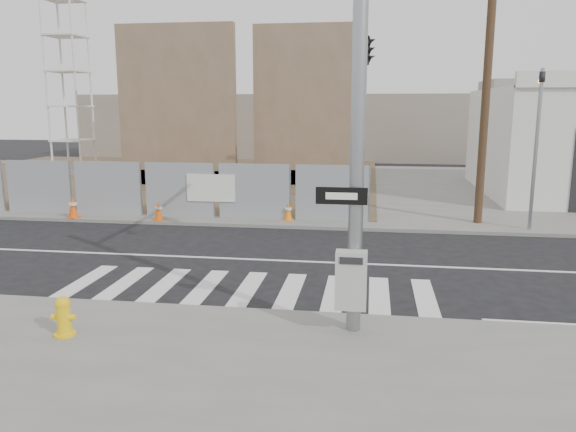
# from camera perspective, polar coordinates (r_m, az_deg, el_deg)

# --- Properties ---
(ground) EXTENTS (100.00, 100.00, 0.00)m
(ground) POSITION_cam_1_polar(r_m,az_deg,el_deg) (15.41, -2.11, -4.50)
(ground) COLOR black
(ground) RESTS_ON ground
(sidewalk_far) EXTENTS (50.00, 20.00, 0.12)m
(sidewalk_far) POSITION_cam_1_polar(r_m,az_deg,el_deg) (29.01, 2.96, 3.02)
(sidewalk_far) COLOR slate
(sidewalk_far) RESTS_ON ground
(signal_pole) EXTENTS (0.96, 5.87, 7.00)m
(signal_pole) POSITION_cam_1_polar(r_m,az_deg,el_deg) (12.56, 7.54, 13.91)
(signal_pole) COLOR gray
(signal_pole) RESTS_ON sidewalk_near
(far_signal_pole) EXTENTS (0.16, 0.20, 5.60)m
(far_signal_pole) POSITION_cam_1_polar(r_m,az_deg,el_deg) (19.90, 24.04, 8.25)
(far_signal_pole) COLOR gray
(far_signal_pole) RESTS_ON sidewalk_far
(chain_link_fence) EXTENTS (24.60, 0.04, 2.00)m
(chain_link_fence) POSITION_cam_1_polar(r_m,az_deg,el_deg) (23.56, -24.39, 2.75)
(chain_link_fence) COLOR gray
(chain_link_fence) RESTS_ON sidewalk_far
(concrete_wall_left) EXTENTS (6.00, 1.30, 8.00)m
(concrete_wall_left) POSITION_cam_1_polar(r_m,az_deg,el_deg) (29.34, -11.08, 9.42)
(concrete_wall_left) COLOR brown
(concrete_wall_left) RESTS_ON sidewalk_far
(concrete_wall_right) EXTENTS (5.50, 1.30, 8.00)m
(concrete_wall_right) POSITION_cam_1_polar(r_m,az_deg,el_deg) (28.86, 2.04, 9.60)
(concrete_wall_right) COLOR brown
(concrete_wall_right) RESTS_ON sidewalk_far
(crane_tower) EXTENTS (2.60, 2.60, 18.15)m
(crane_tower) POSITION_cam_1_polar(r_m,az_deg,el_deg) (36.55, -21.78, 18.04)
(crane_tower) COLOR slate
(crane_tower) RESTS_ON sidewalk_far
(utility_pole_right) EXTENTS (1.60, 0.28, 10.00)m
(utility_pole_right) POSITION_cam_1_polar(r_m,az_deg,el_deg) (20.46, 19.60, 13.46)
(utility_pole_right) COLOR #473221
(utility_pole_right) RESTS_ON sidewalk_far
(fire_hydrant) EXTENTS (0.46, 0.46, 0.72)m
(fire_hydrant) POSITION_cam_1_polar(r_m,az_deg,el_deg) (10.90, -21.84, -9.42)
(fire_hydrant) COLOR yellow
(fire_hydrant) RESTS_ON sidewalk_near
(traffic_cone_b) EXTENTS (0.50, 0.50, 0.79)m
(traffic_cone_b) POSITION_cam_1_polar(r_m,az_deg,el_deg) (21.97, -21.01, 0.83)
(traffic_cone_b) COLOR #EC510C
(traffic_cone_b) RESTS_ON sidewalk_far
(traffic_cone_c) EXTENTS (0.44, 0.44, 0.70)m
(traffic_cone_c) POSITION_cam_1_polar(r_m,az_deg,el_deg) (20.57, -13.02, 0.52)
(traffic_cone_c) COLOR #DC530B
(traffic_cone_c) RESTS_ON sidewalk_far
(traffic_cone_d) EXTENTS (0.40, 0.40, 0.63)m
(traffic_cone_d) POSITION_cam_1_polar(r_m,az_deg,el_deg) (20.10, 0.03, 0.46)
(traffic_cone_d) COLOR orange
(traffic_cone_d) RESTS_ON sidewalk_far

